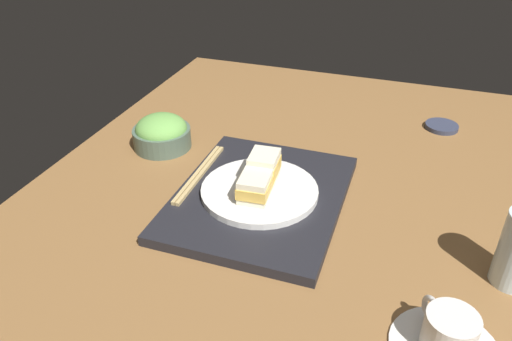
% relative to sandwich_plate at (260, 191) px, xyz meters
% --- Properties ---
extents(ground_plane, '(1.40, 1.00, 0.03)m').
position_rel_sandwich_plate_xyz_m(ground_plane, '(-0.01, 0.04, -0.04)').
color(ground_plane, brown).
extents(serving_tray, '(0.38, 0.31, 0.02)m').
position_rel_sandwich_plate_xyz_m(serving_tray, '(-0.00, 0.00, -0.02)').
color(serving_tray, black).
rests_on(serving_tray, ground_plane).
extents(sandwich_plate, '(0.22, 0.22, 0.01)m').
position_rel_sandwich_plate_xyz_m(sandwich_plate, '(0.00, 0.00, 0.00)').
color(sandwich_plate, silver).
rests_on(sandwich_plate, serving_tray).
extents(sandwich_near, '(0.07, 0.06, 0.06)m').
position_rel_sandwich_plate_xyz_m(sandwich_near, '(-0.03, -0.00, 0.03)').
color(sandwich_near, '#EFE5C1').
rests_on(sandwich_near, sandwich_plate).
extents(sandwich_far, '(0.07, 0.06, 0.05)m').
position_rel_sandwich_plate_xyz_m(sandwich_far, '(0.03, 0.00, 0.03)').
color(sandwich_far, '#EFE5C1').
rests_on(sandwich_far, sandwich_plate).
extents(salad_bowl, '(0.13, 0.13, 0.08)m').
position_rel_sandwich_plate_xyz_m(salad_bowl, '(-0.13, -0.28, 0.01)').
color(salad_bowl, '#4C6051').
rests_on(salad_bowl, ground_plane).
extents(chopsticks_pair, '(0.22, 0.02, 0.01)m').
position_rel_sandwich_plate_xyz_m(chopsticks_pair, '(-0.02, -0.13, -0.00)').
color(chopsticks_pair, tan).
rests_on(chopsticks_pair, serving_tray).
extents(coffee_cup, '(0.15, 0.15, 0.06)m').
position_rel_sandwich_plate_xyz_m(coffee_cup, '(0.24, 0.34, -0.00)').
color(coffee_cup, silver).
rests_on(coffee_cup, ground_plane).
extents(small_sauce_dish, '(0.08, 0.08, 0.01)m').
position_rel_sandwich_plate_xyz_m(small_sauce_dish, '(-0.44, 0.32, -0.02)').
color(small_sauce_dish, '#33384C').
rests_on(small_sauce_dish, ground_plane).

